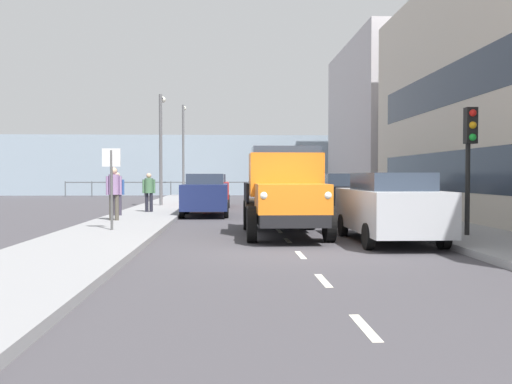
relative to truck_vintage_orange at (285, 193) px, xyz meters
name	(u,v)px	position (x,y,z in m)	size (l,w,h in m)	color
ground_plane	(266,216)	(0.04, -7.54, -1.18)	(80.00, 80.00, 0.00)	#423F44
sidewalk_left	(382,214)	(-4.74, -7.54, -1.10)	(2.72, 42.14, 0.15)	gray
sidewalk_right	(148,215)	(4.81, -7.54, -1.10)	(2.72, 42.14, 0.15)	gray
road_centreline_markings	(268,218)	(0.04, -6.42, -1.17)	(0.12, 36.45, 0.01)	silver
building_far_block	(400,123)	(-9.67, -21.25, 3.92)	(7.14, 13.01, 10.20)	#B7B2B7
sea_horizon	(247,165)	(0.04, -31.61, 1.32)	(80.00, 0.80, 5.00)	#8C9EAD
seawall_railing	(249,185)	(0.04, -28.01, -0.26)	(28.08, 0.08, 1.20)	#4C5156
truck_vintage_orange	(285,193)	(0.00, 0.00, 0.00)	(2.17, 5.64, 2.43)	black
car_silver_kerbside_near	(389,206)	(-2.43, 1.43, -0.28)	(1.88, 4.50, 1.72)	#B7BABF
car_black_kerbside_1	(341,197)	(-2.43, -4.57, -0.28)	(1.80, 4.49, 1.72)	black
car_grey_kerbside_2	(316,192)	(-2.43, -10.14, -0.28)	(1.89, 4.33, 1.72)	slate
car_navy_oppositeside_0	(206,194)	(2.50, -7.93, -0.28)	(1.88, 4.36, 1.72)	navy
car_red_oppositeside_1	(211,190)	(2.50, -14.44, -0.28)	(1.96, 3.93, 1.72)	#B21E1E
pedestrian_near_railing	(114,189)	(5.39, -3.84, 0.02)	(0.53, 0.34, 1.77)	#4C473D
pedestrian_with_bag	(117,190)	(5.74, -6.15, -0.08)	(0.53, 0.34, 1.62)	#383342
pedestrian_strolling	(149,189)	(4.85, -8.16, -0.09)	(0.53, 0.34, 1.60)	black
traffic_light_near	(470,143)	(-4.50, 1.32, 1.29)	(0.28, 0.41, 3.20)	black
lamp_post_promenade	(161,138)	(4.97, -13.37, 2.36)	(0.32, 1.14, 5.58)	#59595B
lamp_post_far	(183,142)	(4.84, -25.38, 2.88)	(0.32, 1.14, 6.57)	#59595B
street_sign	(111,174)	(4.77, -0.52, 0.50)	(0.50, 0.07, 2.25)	#4C4C4C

